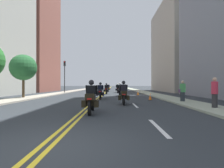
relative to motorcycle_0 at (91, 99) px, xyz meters
The scene contains 21 objects.
ground_plane 43.21m from the motorcycle_0, 90.57° to the left, with size 264.00×264.00×0.00m, color #2B2F34.
sidewalk_left 43.83m from the motorcycle_0, 99.63° to the left, with size 2.11×144.00×0.12m, color #A09889.
sidewalk_right 43.69m from the motorcycle_0, 81.48° to the left, with size 2.11×144.00×0.12m, color #9BA38C.
centreline_yellow_inner 43.21m from the motorcycle_0, 90.73° to the left, with size 0.12×132.00×0.01m, color yellow.
centreline_yellow_outer 43.21m from the motorcycle_0, 90.41° to the left, with size 0.12×132.00×0.01m, color yellow.
lane_dashes_white 24.34m from the motorcycle_0, 84.11° to the left, with size 0.14×56.40×0.01m.
building_left_1 33.44m from the motorcycle_0, 118.65° to the left, with size 7.12×12.00×24.92m.
building_right_1 31.94m from the motorcycle_0, 63.79° to the left, with size 6.11×17.02×17.63m.
motorcycle_0 is the anchor object (origin of this frame).
motorcycle_1 4.25m from the motorcycle_0, 65.21° to the left, with size 0.77×2.16×1.65m.
motorcycle_2 8.30m from the motorcycle_0, 91.15° to the left, with size 0.77×2.15×1.60m.
motorcycle_3 13.14m from the motorcycle_0, 81.79° to the left, with size 0.78×2.15×1.62m.
motorcycle_4 17.38m from the motorcycle_0, 89.86° to the left, with size 0.78×2.24×1.60m.
motorcycle_5 21.98m from the motorcycle_0, 85.31° to the left, with size 0.77×2.28×1.62m.
motorcycle_6 27.09m from the motorcycle_0, 89.91° to the left, with size 0.77×2.31×1.59m.
traffic_cone_0 15.05m from the motorcycle_0, 73.64° to the left, with size 0.31×0.31×0.69m.
traffic_cone_1 8.38m from the motorcycle_0, 58.96° to the left, with size 0.31×0.31×0.64m.
traffic_light_near 20.89m from the motorcycle_0, 108.82° to the left, with size 0.28×0.38×5.11m.
pedestrian_0 7.93m from the motorcycle_0, 37.83° to the left, with size 0.49×0.24×1.67m.
pedestrian_1 6.71m from the motorcycle_0, 10.43° to the left, with size 0.42×0.40×1.77m.
street_tree_1 12.01m from the motorcycle_0, 131.32° to the left, with size 2.54×2.54×4.32m.
Camera 1 is at (1.49, -3.69, 1.37)m, focal length 28.46 mm.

